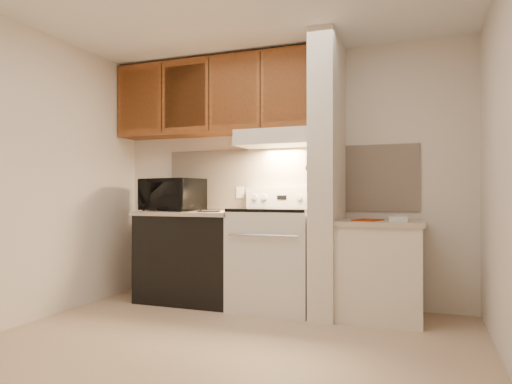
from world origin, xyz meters
The scene contains 49 objects.
floor centered at (0.00, 0.00, 0.00)m, with size 3.60×3.60×0.00m, color tan.
wall_back centered at (0.00, 1.50, 1.25)m, with size 3.60×0.02×2.50m, color silver.
wall_left centered at (-1.80, 0.00, 1.25)m, with size 0.02×3.00×2.50m, color silver.
wall_right centered at (1.80, 0.00, 1.25)m, with size 0.02×3.00×2.50m, color silver.
backsplash centered at (0.00, 1.49, 1.24)m, with size 2.60×0.02×0.63m, color beige.
range_body centered at (0.00, 1.16, 0.46)m, with size 0.76×0.65×0.92m, color silver.
oven_window centered at (0.00, 0.84, 0.50)m, with size 0.50×0.01×0.30m, color black.
oven_handle centered at (0.00, 0.80, 0.72)m, with size 0.02×0.02×0.65m, color silver.
cooktop centered at (0.00, 1.16, 0.94)m, with size 0.74×0.64×0.03m, color black.
range_backguard centered at (0.00, 1.44, 1.05)m, with size 0.76×0.08×0.20m, color silver.
range_display centered at (0.00, 1.40, 1.05)m, with size 0.10×0.01×0.04m, color black.
range_knob_left_outer centered at (-0.28, 1.40, 1.05)m, with size 0.05×0.05×0.02m, color silver.
range_knob_left_inner centered at (-0.18, 1.40, 1.05)m, with size 0.05×0.05×0.02m, color silver.
range_knob_right_inner centered at (0.18, 1.40, 1.05)m, with size 0.05×0.05×0.02m, color silver.
range_knob_right_outer centered at (0.28, 1.40, 1.05)m, with size 0.05×0.05×0.02m, color silver.
dishwasher_front centered at (-0.88, 1.17, 0.43)m, with size 1.00×0.63×0.87m, color black.
left_countertop centered at (-0.88, 1.17, 0.89)m, with size 1.04×0.67×0.04m, color #BDA993.
spoon_rest centered at (-0.59, 0.97, 0.92)m, with size 0.21×0.07×0.01m, color black.
teal_jar centered at (-1.17, 1.06, 0.95)m, with size 0.08×0.08×0.09m, color #2D6D6B.
outlet centered at (-0.48, 1.48, 1.10)m, with size 0.08×0.01×0.12m, color beige.
microwave centered at (-1.10, 1.15, 1.08)m, with size 0.60×0.40×0.33m, color black.
partition_pillar centered at (0.51, 1.15, 1.25)m, with size 0.22×0.70×2.50m, color beige.
pillar_trim centered at (0.39, 1.15, 1.30)m, with size 0.01×0.70×0.04m, color brown.
knife_strip centered at (0.39, 1.10, 1.32)m, with size 0.02×0.42×0.04m, color black.
knife_blade_a centered at (0.38, 0.93, 1.22)m, with size 0.01×0.04×0.16m, color silver.
knife_handle_a centered at (0.38, 0.93, 1.37)m, with size 0.02×0.02×0.10m, color black.
knife_blade_b centered at (0.38, 1.01, 1.21)m, with size 0.01×0.04×0.18m, color silver.
knife_handle_b centered at (0.38, 1.01, 1.37)m, with size 0.02×0.02×0.10m, color black.
knife_blade_c centered at (0.38, 1.11, 1.20)m, with size 0.01×0.04×0.20m, color silver.
knife_handle_c centered at (0.38, 1.11, 1.37)m, with size 0.02×0.02×0.10m, color black.
knife_blade_d centered at (0.38, 1.17, 1.22)m, with size 0.01×0.04×0.16m, color silver.
knife_handle_d centered at (0.38, 1.19, 1.37)m, with size 0.02×0.02×0.10m, color black.
knife_blade_e centered at (0.38, 1.25, 1.21)m, with size 0.01×0.04×0.18m, color silver.
knife_handle_e centered at (0.38, 1.26, 1.37)m, with size 0.02×0.02×0.10m, color black.
oven_mitt centered at (0.38, 1.32, 1.13)m, with size 0.03×0.10×0.25m, color gray.
right_cab_base centered at (0.97, 1.15, 0.40)m, with size 0.70×0.60×0.81m, color beige.
right_countertop centered at (0.97, 1.15, 0.83)m, with size 0.74×0.64×0.04m, color #BDA993.
red_folder centered at (0.87, 1.12, 0.85)m, with size 0.20×0.27×0.01m, color #A22604.
white_box centered at (1.12, 1.05, 0.87)m, with size 0.15×0.10×0.04m, color white.
range_hood centered at (0.00, 1.28, 1.62)m, with size 0.78×0.44×0.15m, color beige.
hood_lip centered at (0.00, 1.07, 1.58)m, with size 0.78×0.04×0.06m, color beige.
upper_cabinets centered at (-0.69, 1.32, 2.08)m, with size 2.18×0.33×0.77m, color brown.
cab_door_a centered at (-1.51, 1.17, 2.08)m, with size 0.46×0.01×0.63m, color brown.
cab_gap_a centered at (-1.23, 1.16, 2.08)m, with size 0.01×0.01×0.73m, color black.
cab_door_b centered at (-0.96, 1.17, 2.08)m, with size 0.46×0.01×0.63m, color brown.
cab_gap_b centered at (-0.69, 1.16, 2.08)m, with size 0.01×0.01×0.73m, color black.
cab_door_c centered at (-0.42, 1.17, 2.08)m, with size 0.46×0.01×0.63m, color brown.
cab_gap_c centered at (-0.14, 1.16, 2.08)m, with size 0.01×0.01×0.73m, color black.
cab_door_d centered at (0.13, 1.17, 2.08)m, with size 0.46×0.01×0.63m, color brown.
Camera 1 is at (1.31, -2.95, 1.08)m, focal length 32.00 mm.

